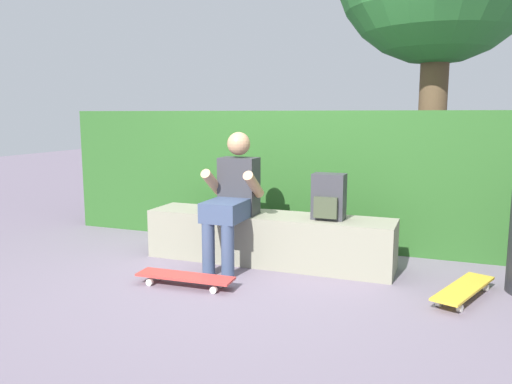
# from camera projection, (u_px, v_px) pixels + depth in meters

# --- Properties ---
(ground_plane) EXTENTS (24.00, 24.00, 0.00)m
(ground_plane) POSITION_uv_depth(u_px,v_px,m) (257.00, 272.00, 4.41)
(ground_plane) COLOR slate
(bench_main) EXTENTS (2.29, 0.48, 0.45)m
(bench_main) POSITION_uv_depth(u_px,v_px,m) (268.00, 238.00, 4.65)
(bench_main) COLOR gray
(bench_main) RESTS_ON ground
(person_skater) EXTENTS (0.49, 0.62, 1.20)m
(person_skater) POSITION_uv_depth(u_px,v_px,m) (233.00, 195.00, 4.48)
(person_skater) COLOR #333338
(person_skater) RESTS_ON ground
(skateboard_near_person) EXTENTS (0.81, 0.23, 0.09)m
(skateboard_near_person) POSITION_uv_depth(u_px,v_px,m) (185.00, 277.00, 4.03)
(skateboard_near_person) COLOR #BC3833
(skateboard_near_person) RESTS_ON ground
(skateboard_beside_bench) EXTENTS (0.47, 0.82, 0.09)m
(skateboard_beside_bench) POSITION_uv_depth(u_px,v_px,m) (464.00, 289.00, 3.76)
(skateboard_beside_bench) COLOR gold
(skateboard_beside_bench) RESTS_ON ground
(backpack_on_bench) EXTENTS (0.28, 0.23, 0.40)m
(backpack_on_bench) POSITION_uv_depth(u_px,v_px,m) (329.00, 197.00, 4.38)
(backpack_on_bench) COLOR #333338
(backpack_on_bench) RESTS_ON bench_main
(hedge_row) EXTENTS (4.86, 0.55, 1.40)m
(hedge_row) POSITION_uv_depth(u_px,v_px,m) (280.00, 175.00, 5.51)
(hedge_row) COLOR #285621
(hedge_row) RESTS_ON ground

